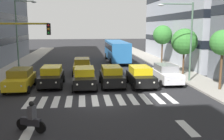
{
  "coord_description": "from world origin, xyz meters",
  "views": [
    {
      "loc": [
        1.26,
        17.34,
        5.11
      ],
      "look_at": [
        -1.32,
        -4.86,
        1.31
      ],
      "focal_mm": 40.98,
      "sensor_mm": 36.0,
      "label": 1
    }
  ],
  "objects_px": {
    "car_2": "(112,76)",
    "car_0": "(166,74)",
    "car_4": "(52,76)",
    "street_tree_0": "(223,43)",
    "car_row2_0": "(82,66)",
    "motorcycle_with_rider": "(31,119)",
    "bus_behind_traffic": "(117,49)",
    "street_lamp_left": "(186,33)",
    "street_tree_2": "(163,35)",
    "street_tree_1": "(184,42)",
    "traffic_light_gantry": "(4,48)",
    "car_1": "(140,76)",
    "street_lamp_right": "(20,29)",
    "car_3": "(84,78)",
    "car_5": "(20,79)"
  },
  "relations": [
    {
      "from": "car_row2_0",
      "to": "street_lamp_left",
      "type": "height_order",
      "value": "street_lamp_left"
    },
    {
      "from": "motorcycle_with_rider",
      "to": "street_tree_1",
      "type": "xyz_separation_m",
      "value": [
        -13.13,
        -13.38,
        2.92
      ]
    },
    {
      "from": "traffic_light_gantry",
      "to": "street_tree_1",
      "type": "distance_m",
      "value": 17.71
    },
    {
      "from": "car_0",
      "to": "car_1",
      "type": "bearing_deg",
      "value": 18.34
    },
    {
      "from": "street_tree_2",
      "to": "car_3",
      "type": "bearing_deg",
      "value": 49.11
    },
    {
      "from": "car_1",
      "to": "motorcycle_with_rider",
      "type": "height_order",
      "value": "car_1"
    },
    {
      "from": "motorcycle_with_rider",
      "to": "street_lamp_right",
      "type": "distance_m",
      "value": 18.89
    },
    {
      "from": "car_0",
      "to": "car_row2_0",
      "type": "height_order",
      "value": "same"
    },
    {
      "from": "car_4",
      "to": "street_tree_1",
      "type": "height_order",
      "value": "street_tree_1"
    },
    {
      "from": "car_2",
      "to": "motorcycle_with_rider",
      "type": "xyz_separation_m",
      "value": [
        5.04,
        9.31,
        -0.24
      ]
    },
    {
      "from": "street_lamp_right",
      "to": "street_tree_0",
      "type": "height_order",
      "value": "street_lamp_right"
    },
    {
      "from": "car_2",
      "to": "car_4",
      "type": "bearing_deg",
      "value": -5.92
    },
    {
      "from": "car_1",
      "to": "traffic_light_gantry",
      "type": "relative_size",
      "value": 0.81
    },
    {
      "from": "car_row2_0",
      "to": "street_tree_0",
      "type": "bearing_deg",
      "value": 141.36
    },
    {
      "from": "car_3",
      "to": "street_tree_2",
      "type": "height_order",
      "value": "street_tree_2"
    },
    {
      "from": "car_3",
      "to": "street_lamp_right",
      "type": "xyz_separation_m",
      "value": [
        7.11,
        -8.96,
        3.98
      ]
    },
    {
      "from": "car_4",
      "to": "street_tree_2",
      "type": "xyz_separation_m",
      "value": [
        -13.36,
        -11.25,
        3.13
      ]
    },
    {
      "from": "car_0",
      "to": "car_2",
      "type": "distance_m",
      "value": 5.08
    },
    {
      "from": "car_1",
      "to": "street_tree_0",
      "type": "relative_size",
      "value": 0.94
    },
    {
      "from": "car_2",
      "to": "car_0",
      "type": "bearing_deg",
      "value": -174.3
    },
    {
      "from": "car_4",
      "to": "bus_behind_traffic",
      "type": "relative_size",
      "value": 0.42
    },
    {
      "from": "street_lamp_left",
      "to": "street_tree_0",
      "type": "height_order",
      "value": "street_lamp_left"
    },
    {
      "from": "street_lamp_left",
      "to": "bus_behind_traffic",
      "type": "bearing_deg",
      "value": -73.32
    },
    {
      "from": "bus_behind_traffic",
      "to": "street_lamp_left",
      "type": "bearing_deg",
      "value": 106.68
    },
    {
      "from": "car_2",
      "to": "street_tree_1",
      "type": "distance_m",
      "value": 9.44
    },
    {
      "from": "car_4",
      "to": "car_row2_0",
      "type": "relative_size",
      "value": 1.0
    },
    {
      "from": "traffic_light_gantry",
      "to": "street_tree_1",
      "type": "relative_size",
      "value": 1.15
    },
    {
      "from": "car_0",
      "to": "traffic_light_gantry",
      "type": "relative_size",
      "value": 0.81
    },
    {
      "from": "street_lamp_right",
      "to": "street_tree_1",
      "type": "distance_m",
      "value": 18.17
    },
    {
      "from": "car_4",
      "to": "street_tree_0",
      "type": "bearing_deg",
      "value": 166.38
    },
    {
      "from": "bus_behind_traffic",
      "to": "street_tree_1",
      "type": "bearing_deg",
      "value": 116.78
    },
    {
      "from": "car_0",
      "to": "car_5",
      "type": "relative_size",
      "value": 1.0
    },
    {
      "from": "traffic_light_gantry",
      "to": "car_5",
      "type": "bearing_deg",
      "value": -89.73
    },
    {
      "from": "car_1",
      "to": "motorcycle_with_rider",
      "type": "bearing_deg",
      "value": 50.06
    },
    {
      "from": "street_lamp_left",
      "to": "street_tree_2",
      "type": "relative_size",
      "value": 1.37
    },
    {
      "from": "street_lamp_right",
      "to": "street_tree_0",
      "type": "distance_m",
      "value": 21.18
    },
    {
      "from": "bus_behind_traffic",
      "to": "street_tree_0",
      "type": "bearing_deg",
      "value": 108.32
    },
    {
      "from": "car_3",
      "to": "car_row2_0",
      "type": "height_order",
      "value": "same"
    },
    {
      "from": "car_0",
      "to": "car_1",
      "type": "height_order",
      "value": "same"
    },
    {
      "from": "car_0",
      "to": "car_3",
      "type": "relative_size",
      "value": 1.0
    },
    {
      "from": "traffic_light_gantry",
      "to": "street_tree_0",
      "type": "bearing_deg",
      "value": -174.75
    },
    {
      "from": "car_1",
      "to": "street_tree_1",
      "type": "distance_m",
      "value": 7.64
    },
    {
      "from": "car_0",
      "to": "bus_behind_traffic",
      "type": "bearing_deg",
      "value": -80.04
    },
    {
      "from": "car_1",
      "to": "street_tree_0",
      "type": "bearing_deg",
      "value": 158.01
    },
    {
      "from": "traffic_light_gantry",
      "to": "street_tree_1",
      "type": "xyz_separation_m",
      "value": [
        -15.65,
        -8.29,
        -0.14
      ]
    },
    {
      "from": "car_5",
      "to": "street_tree_0",
      "type": "distance_m",
      "value": 16.43
    },
    {
      "from": "car_0",
      "to": "street_lamp_right",
      "type": "xyz_separation_m",
      "value": [
        14.52,
        -8.06,
        3.98
      ]
    },
    {
      "from": "car_5",
      "to": "street_tree_2",
      "type": "relative_size",
      "value": 0.86
    },
    {
      "from": "car_2",
      "to": "bus_behind_traffic",
      "type": "bearing_deg",
      "value": -99.21
    },
    {
      "from": "car_row2_0",
      "to": "traffic_light_gantry",
      "type": "distance_m",
      "value": 11.74
    }
  ]
}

